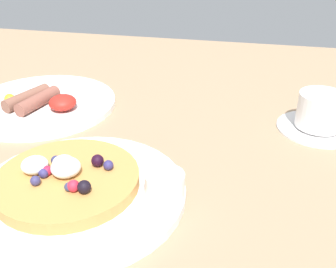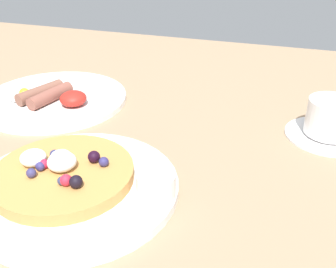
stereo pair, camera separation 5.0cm
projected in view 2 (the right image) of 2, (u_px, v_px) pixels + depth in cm
name	position (u px, v px, depth cm)	size (l,w,h in cm)	color
ground_plane	(152.00, 163.00, 61.02)	(181.12, 129.47, 3.00)	#977A5C
pancake_plate	(75.00, 188.00, 52.04)	(27.22, 27.22, 1.31)	white
pancake_with_berries	(62.00, 172.00, 52.06)	(18.57, 18.57, 3.90)	#C38644
syrup_ramekin	(156.00, 184.00, 48.80)	(4.95, 4.95, 3.20)	white
breakfast_plate	(55.00, 99.00, 77.44)	(27.92, 27.92, 1.08)	white
fried_breakfast	(50.00, 96.00, 74.73)	(17.22, 10.65, 2.92)	brown
coffee_saucer	(327.00, 135.00, 65.25)	(13.57, 13.57, 0.71)	white
coffee_cup	(332.00, 117.00, 63.59)	(10.80, 7.78, 5.75)	white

